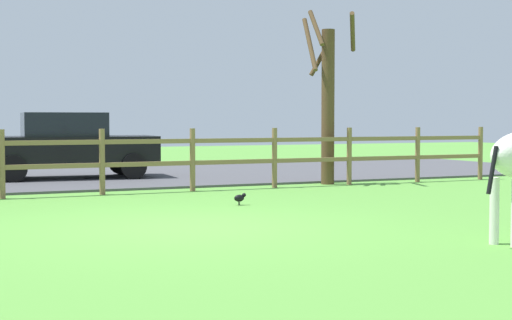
% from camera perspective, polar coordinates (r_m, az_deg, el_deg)
% --- Properties ---
extents(ground_plane, '(60.00, 60.00, 0.00)m').
position_cam_1_polar(ground_plane, '(10.56, -5.11, -4.92)').
color(ground_plane, '#549338').
extents(parking_asphalt, '(28.00, 7.40, 0.05)m').
position_cam_1_polar(parking_asphalt, '(19.53, -14.30, -1.30)').
color(parking_asphalt, '#47474C').
rests_on(parking_asphalt, ground_plane).
extents(paddock_fence, '(20.41, 0.11, 1.27)m').
position_cam_1_polar(paddock_fence, '(15.11, -14.56, 0.12)').
color(paddock_fence, olive).
rests_on(paddock_fence, ground_plane).
extents(bare_tree, '(1.36, 1.35, 3.89)m').
position_cam_1_polar(bare_tree, '(17.52, 5.23, 4.56)').
color(bare_tree, '#513A23').
rests_on(bare_tree, ground_plane).
extents(crow_on_grass, '(0.22, 0.10, 0.20)m').
position_cam_1_polar(crow_on_grass, '(13.21, -1.19, -2.77)').
color(crow_on_grass, black).
rests_on(crow_on_grass, ground_plane).
extents(parked_car_black, '(4.13, 2.14, 1.56)m').
position_cam_1_polar(parked_car_black, '(19.17, -13.48, 1.08)').
color(parked_car_black, black).
rests_on(parked_car_black, parking_asphalt).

